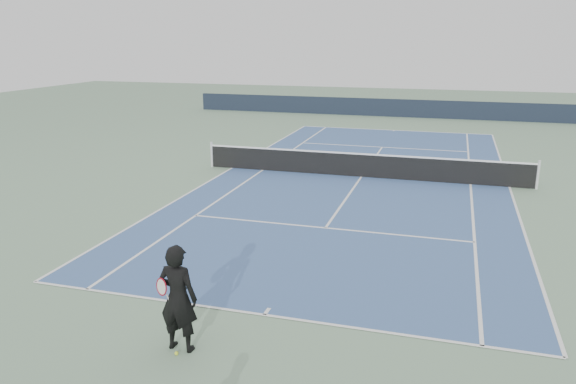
# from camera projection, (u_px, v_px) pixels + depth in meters

# --- Properties ---
(ground) EXTENTS (80.00, 80.00, 0.00)m
(ground) POSITION_uv_depth(u_px,v_px,m) (361.00, 177.00, 22.14)
(ground) COLOR gray
(court_surface) EXTENTS (10.97, 23.77, 0.01)m
(court_surface) POSITION_uv_depth(u_px,v_px,m) (361.00, 177.00, 22.14)
(court_surface) COLOR #3B598C
(court_surface) RESTS_ON ground
(tennis_net) EXTENTS (12.90, 0.10, 1.07)m
(tennis_net) POSITION_uv_depth(u_px,v_px,m) (362.00, 165.00, 22.01)
(tennis_net) COLOR silver
(tennis_net) RESTS_ON ground
(windscreen_far) EXTENTS (30.00, 0.25, 1.20)m
(windscreen_far) POSITION_uv_depth(u_px,v_px,m) (404.00, 108.00, 38.51)
(windscreen_far) COLOR black
(windscreen_far) RESTS_ON ground
(tennis_player) EXTENTS (0.83, 0.56, 1.97)m
(tennis_player) POSITION_uv_depth(u_px,v_px,m) (178.00, 298.00, 9.72)
(tennis_player) COLOR black
(tennis_player) RESTS_ON ground
(tennis_ball) EXTENTS (0.07, 0.07, 0.07)m
(tennis_ball) POSITION_uv_depth(u_px,v_px,m) (176.00, 353.00, 9.77)
(tennis_ball) COLOR yellow
(tennis_ball) RESTS_ON ground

